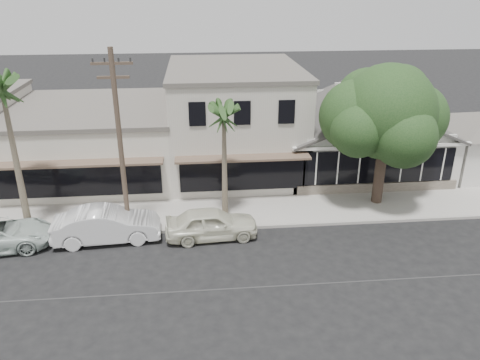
{
  "coord_description": "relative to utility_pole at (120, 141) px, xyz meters",
  "views": [
    {
      "loc": [
        -5.42,
        -15.78,
        11.53
      ],
      "look_at": [
        -3.35,
        6.0,
        2.26
      ],
      "focal_mm": 35.0,
      "sensor_mm": 36.0,
      "label": 1
    }
  ],
  "objects": [
    {
      "name": "ground",
      "position": [
        9.0,
        -5.2,
        -4.79
      ],
      "size": [
        140.0,
        140.0,
        0.0
      ],
      "primitive_type": "plane",
      "color": "black",
      "rests_on": "ground"
    },
    {
      "name": "sidewalk_north",
      "position": [
        1.0,
        1.55,
        -4.71
      ],
      "size": [
        90.0,
        3.5,
        0.15
      ],
      "primitive_type": "cube",
      "color": "#9E9991",
      "rests_on": "ground"
    },
    {
      "name": "corner_shop",
      "position": [
        14.0,
        7.27,
        -2.17
      ],
      "size": [
        10.4,
        8.6,
        5.1
      ],
      "color": "silver",
      "rests_on": "ground"
    },
    {
      "name": "row_building_near",
      "position": [
        6.0,
        8.3,
        -1.54
      ],
      "size": [
        8.0,
        10.0,
        6.5
      ],
      "primitive_type": "cube",
      "color": "beige",
      "rests_on": "ground"
    },
    {
      "name": "row_building_midnear",
      "position": [
        -3.0,
        8.3,
        -2.69
      ],
      "size": [
        10.0,
        10.0,
        4.2
      ],
      "primitive_type": "cube",
      "color": "silver",
      "rests_on": "ground"
    },
    {
      "name": "utility_pole",
      "position": [
        0.0,
        0.0,
        0.0
      ],
      "size": [
        1.8,
        0.24,
        9.0
      ],
      "color": "brown",
      "rests_on": "ground"
    },
    {
      "name": "car_0",
      "position": [
        4.09,
        -0.92,
        -4.03
      ],
      "size": [
        4.57,
        2.08,
        1.52
      ],
      "primitive_type": "imported",
      "rotation": [
        0.0,
        0.0,
        1.64
      ],
      "color": "silver",
      "rests_on": "ground"
    },
    {
      "name": "car_1",
      "position": [
        -0.91,
        -0.72,
        -3.96
      ],
      "size": [
        5.15,
        2.13,
        1.66
      ],
      "primitive_type": "imported",
      "rotation": [
        0.0,
        0.0,
        1.65
      ],
      "color": "white",
      "rests_on": "ground"
    },
    {
      "name": "shade_tree",
      "position": [
        13.41,
        2.21,
        0.35
      ],
      "size": [
        7.04,
        6.37,
        7.81
      ],
      "rotation": [
        0.0,
        0.0,
        0.12
      ],
      "color": "#433428",
      "rests_on": "ground"
    },
    {
      "name": "palm_east",
      "position": [
        4.87,
        0.86,
        0.89
      ],
      "size": [
        2.75,
        2.75,
        6.67
      ],
      "color": "#726651",
      "rests_on": "ground"
    },
    {
      "name": "palm_mid",
      "position": [
        -4.99,
        0.54,
        2.38
      ],
      "size": [
        3.07,
        3.07,
        8.34
      ],
      "color": "#726651",
      "rests_on": "ground"
    }
  ]
}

